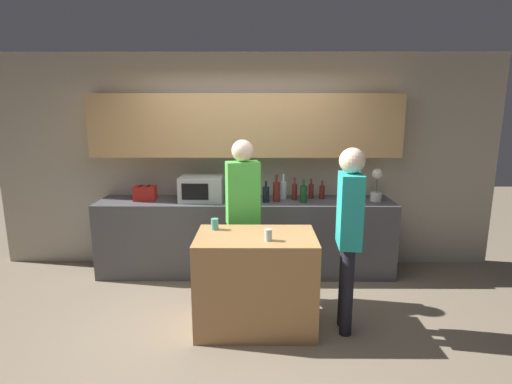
# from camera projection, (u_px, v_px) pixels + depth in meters

# --- Properties ---
(ground_plane) EXTENTS (14.00, 14.00, 0.00)m
(ground_plane) POSITION_uv_depth(u_px,v_px,m) (241.00, 331.00, 3.71)
(ground_plane) COLOR #7F705B
(back_wall) EXTENTS (6.40, 0.40, 2.70)m
(back_wall) POSITION_uv_depth(u_px,v_px,m) (246.00, 148.00, 5.02)
(back_wall) COLOR #B2A893
(back_wall) RESTS_ON ground_plane
(back_counter) EXTENTS (3.60, 0.62, 0.92)m
(back_counter) POSITION_uv_depth(u_px,v_px,m) (246.00, 236.00, 4.97)
(back_counter) COLOR #4C4C51
(back_counter) RESTS_ON ground_plane
(kitchen_island) EXTENTS (1.09, 0.68, 0.90)m
(kitchen_island) POSITION_uv_depth(u_px,v_px,m) (256.00, 281.00, 3.72)
(kitchen_island) COLOR #B27F4C
(kitchen_island) RESTS_ON ground_plane
(microwave) EXTENTS (0.52, 0.39, 0.30)m
(microwave) POSITION_uv_depth(u_px,v_px,m) (202.00, 188.00, 4.84)
(microwave) COLOR #B7BABC
(microwave) RESTS_ON back_counter
(toaster) EXTENTS (0.26, 0.16, 0.18)m
(toaster) POSITION_uv_depth(u_px,v_px,m) (145.00, 193.00, 4.86)
(toaster) COLOR #B21E19
(toaster) RESTS_ON back_counter
(potted_plant) EXTENTS (0.14, 0.14, 0.40)m
(potted_plant) POSITION_uv_depth(u_px,v_px,m) (377.00, 185.00, 4.82)
(potted_plant) COLOR silver
(potted_plant) RESTS_ON back_counter
(bottle_0) EXTENTS (0.08, 0.08, 0.26)m
(bottle_0) POSITION_uv_depth(u_px,v_px,m) (266.00, 194.00, 4.78)
(bottle_0) COLOR black
(bottle_0) RESTS_ON back_counter
(bottle_1) EXTENTS (0.08, 0.08, 0.33)m
(bottle_1) POSITION_uv_depth(u_px,v_px,m) (276.00, 191.00, 4.80)
(bottle_1) COLOR maroon
(bottle_1) RESTS_ON back_counter
(bottle_2) EXTENTS (0.08, 0.08, 0.31)m
(bottle_2) POSITION_uv_depth(u_px,v_px,m) (283.00, 189.00, 4.94)
(bottle_2) COLOR silver
(bottle_2) RESTS_ON back_counter
(bottle_3) EXTENTS (0.07, 0.07, 0.28)m
(bottle_3) POSITION_uv_depth(u_px,v_px,m) (294.00, 191.00, 4.89)
(bottle_3) COLOR maroon
(bottle_3) RESTS_ON back_counter
(bottle_4) EXTENTS (0.08, 0.08, 0.28)m
(bottle_4) POSITION_uv_depth(u_px,v_px,m) (303.00, 194.00, 4.76)
(bottle_4) COLOR #194723
(bottle_4) RESTS_ON back_counter
(bottle_5) EXTENTS (0.06, 0.06, 0.25)m
(bottle_5) POSITION_uv_depth(u_px,v_px,m) (311.00, 191.00, 4.97)
(bottle_5) COLOR maroon
(bottle_5) RESTS_ON back_counter
(bottle_6) EXTENTS (0.07, 0.07, 0.23)m
(bottle_6) POSITION_uv_depth(u_px,v_px,m) (322.00, 192.00, 4.95)
(bottle_6) COLOR maroon
(bottle_6) RESTS_ON back_counter
(cup_0) EXTENTS (0.07, 0.07, 0.10)m
(cup_0) POSITION_uv_depth(u_px,v_px,m) (268.00, 235.00, 3.47)
(cup_0) COLOR #ADC1C3
(cup_0) RESTS_ON kitchen_island
(cup_1) EXTENTS (0.07, 0.07, 0.11)m
(cup_1) POSITION_uv_depth(u_px,v_px,m) (215.00, 224.00, 3.79)
(cup_1) COLOR #52AF99
(cup_1) RESTS_ON kitchen_island
(person_left) EXTENTS (0.22, 0.35, 1.70)m
(person_left) POSITION_uv_depth(u_px,v_px,m) (349.00, 225.00, 3.53)
(person_left) COLOR black
(person_left) RESTS_ON ground_plane
(person_center) EXTENTS (0.37, 0.26, 1.72)m
(person_center) POSITION_uv_depth(u_px,v_px,m) (243.00, 206.00, 4.19)
(person_center) COLOR black
(person_center) RESTS_ON ground_plane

